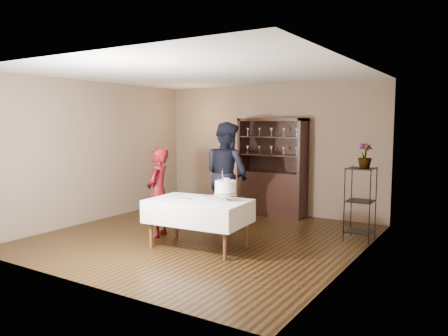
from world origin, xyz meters
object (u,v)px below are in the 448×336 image
Objects in this scene: man at (227,174)px; cake at (225,188)px; china_hutch at (272,183)px; woman at (158,192)px; potted_plant at (365,156)px; plant_etagere at (360,201)px; cake_table at (198,211)px.

cake is (0.80, -1.34, -0.02)m from man.
china_hutch is 2.72m from woman.
cake is 1.21× the size of potted_plant.
cake is 2.34m from potted_plant.
woman is at bearing -152.68° from plant_etagere.
woman is 3.12× the size of cake.
cake_table is 1.04× the size of woman.
cake is (0.50, -2.65, 0.27)m from china_hutch.
woman reaches higher than plant_etagere.
cake_table is 1.02m from woman.
woman is at bearing -108.62° from china_hutch.
potted_plant is at bearing -153.21° from man.
woman reaches higher than cake_table.
potted_plant reaches higher than plant_etagere.
man reaches higher than woman.
cake is at bearing -79.22° from china_hutch.
plant_etagere is at bearing 45.32° from cake.
man is 4.86× the size of potted_plant.
potted_plant is at bearing 41.14° from plant_etagere.
cake_table is 3.26× the size of cake.
woman is 3.79× the size of potted_plant.
woman is at bearing 177.02° from cake.
man is at bearing -173.88° from plant_etagere.
cake is (-1.58, -1.59, 0.29)m from plant_etagere.
china_hutch is at bearing 154.42° from potted_plant.
man is 4.01× the size of cake.
potted_plant is (2.42, 0.29, 0.42)m from man.
cake_table is 0.81× the size of man.
cake is at bearing -134.68° from plant_etagere.
plant_etagere is (2.08, -1.05, -0.01)m from china_hutch.
woman is (-0.98, 0.22, 0.18)m from cake_table.
china_hutch is 1.04× the size of man.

